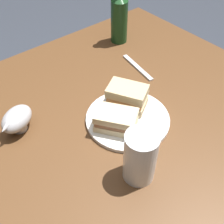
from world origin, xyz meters
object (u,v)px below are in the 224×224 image
at_px(gravy_boat, 17,119).
at_px(sandwich_half_right, 116,120).
at_px(fork, 138,67).
at_px(pint_glass, 140,159).
at_px(plate, 128,119).
at_px(sandwich_half_left, 127,97).
at_px(cider_bottle, 119,17).

bearing_deg(gravy_boat, sandwich_half_right, 139.90).
distance_m(sandwich_half_right, fork, 0.32).
bearing_deg(pint_glass, plate, -123.83).
xyz_separation_m(sandwich_half_left, sandwich_half_right, (0.08, 0.05, -0.01)).
height_order(plate, fork, plate).
distance_m(sandwich_half_right, gravy_boat, 0.29).
height_order(pint_glass, cider_bottle, cider_bottle).
height_order(plate, gravy_boat, gravy_boat).
xyz_separation_m(plate, fork, (-0.21, -0.18, -0.00)).
bearing_deg(fork, plate, 139.53).
height_order(gravy_boat, fork, gravy_boat).
height_order(sandwich_half_left, gravy_boat, sandwich_half_left).
height_order(sandwich_half_right, pint_glass, pint_glass).
bearing_deg(gravy_boat, plate, 146.68).
height_order(gravy_boat, cider_bottle, cider_bottle).
relative_size(sandwich_half_left, gravy_boat, 1.09).
bearing_deg(sandwich_half_left, cider_bottle, -127.32).
bearing_deg(plate, gravy_boat, -33.32).
relative_size(plate, pint_glass, 1.72).
relative_size(sandwich_half_right, cider_bottle, 0.53).
height_order(pint_glass, gravy_boat, pint_glass).
distance_m(plate, fork, 0.27).
xyz_separation_m(plate, cider_bottle, (-0.28, -0.37, 0.10)).
relative_size(plate, cider_bottle, 0.96).
height_order(sandwich_half_left, pint_glass, pint_glass).
relative_size(pint_glass, cider_bottle, 0.56).
relative_size(sandwich_half_left, cider_bottle, 0.53).
bearing_deg(fork, sandwich_half_right, 134.38).
xyz_separation_m(cider_bottle, fork, (0.07, 0.19, -0.10)).
height_order(pint_glass, fork, pint_glass).
xyz_separation_m(sandwich_half_right, cider_bottle, (-0.34, -0.38, 0.07)).
height_order(sandwich_half_left, cider_bottle, cider_bottle).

